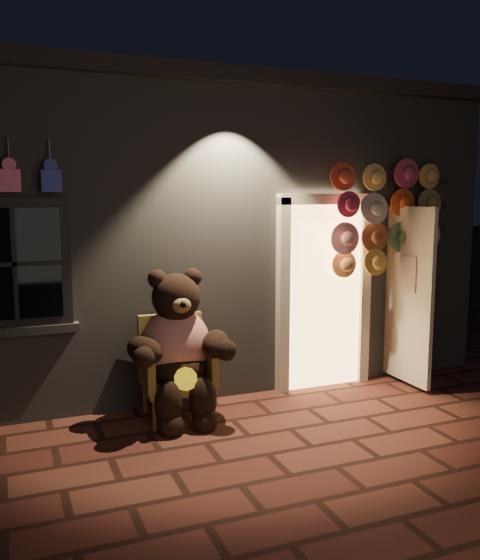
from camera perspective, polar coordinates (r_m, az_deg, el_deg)
ground at (r=5.22m, az=2.73°, el=-16.41°), size 60.00×60.00×0.00m
shop_building at (r=8.55m, az=-8.45°, el=5.14°), size 7.30×5.95×3.51m
wicker_armchair at (r=5.94m, az=-6.26°, el=-8.28°), size 0.71×0.64×0.99m
teddy_bear at (r=5.77m, az=-5.98°, el=-6.54°), size 1.10×0.86×1.51m
hat_rack at (r=6.89m, az=13.90°, el=6.04°), size 1.61×0.22×2.54m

